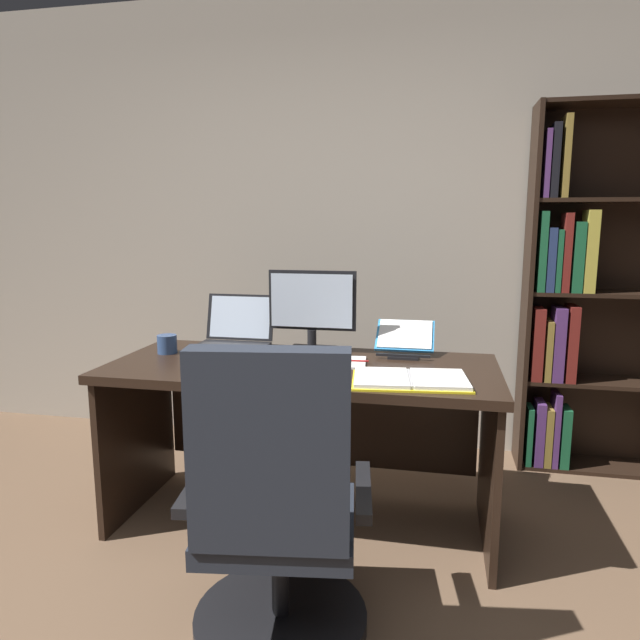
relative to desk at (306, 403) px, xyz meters
The scene contains 13 objects.
wall_back 1.32m from the desk, 86.77° to the left, with size 5.64×0.12×2.72m, color #A89E8E.
desk is the anchor object (origin of this frame).
bookshelf 1.66m from the desk, 31.19° to the left, with size 0.83×0.26×2.00m.
office_chair 0.87m from the desk, 83.39° to the right, with size 0.66×0.60×1.03m.
monitor 0.43m from the desk, 92.49° to the left, with size 0.43×0.16×0.40m.
laptop 0.52m from the desk, 156.85° to the left, with size 0.36×0.32×0.26m.
keyboard 0.31m from the desk, 91.87° to the right, with size 0.42×0.15×0.02m, color black.
computer_mouse 0.44m from the desk, 143.86° to the right, with size 0.06×0.10×0.04m, color black.
reading_stand_with_book 0.56m from the desk, 26.98° to the left, with size 0.28×0.26×0.15m.
open_binder 0.60m from the desk, 29.31° to the right, with size 0.49×0.34×0.02m.
notepad 0.29m from the desk, ahead, with size 0.15×0.21×0.01m, color white.
pen 0.31m from the desk, ahead, with size 0.01×0.01×0.14m, color maroon.
coffee_mug 0.73m from the desk, behind, with size 0.09×0.09×0.09m, color #334C7A.
Camera 1 is at (0.52, -1.09, 1.38)m, focal length 31.79 mm.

